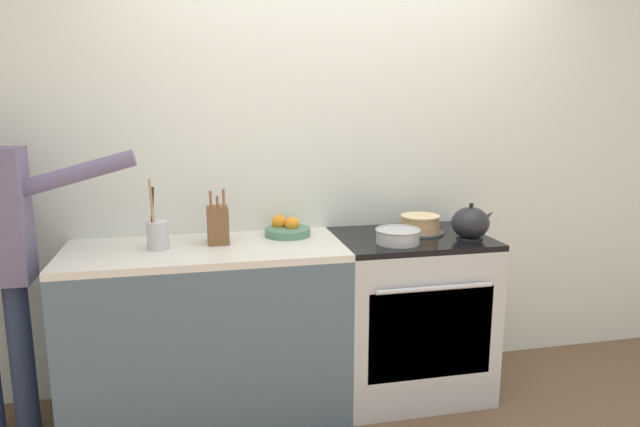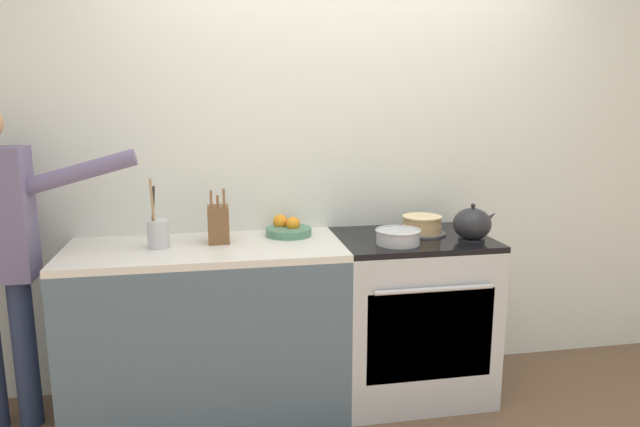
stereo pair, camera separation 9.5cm
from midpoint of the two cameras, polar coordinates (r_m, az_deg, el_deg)
name	(u,v)px [view 2 (the right image)]	position (r m, az deg, el deg)	size (l,w,h in m)	color
ground_plane	(363,426)	(3.05, 5.24, -20.39)	(16.00, 16.00, 0.00)	brown
wall_back	(337,154)	(3.23, 2.55, 5.96)	(8.00, 0.04, 2.60)	silver
counter_cabinet	(208,330)	(3.03, -10.21, -11.36)	(1.37, 0.62, 0.88)	#4C6070
stove_range	(410,315)	(3.21, 9.85, -9.99)	(0.80, 0.65, 0.88)	#B7BABF
layer_cake	(422,225)	(3.14, 11.00, -1.18)	(0.26, 0.26, 0.10)	#4C4C51
tea_kettle	(473,224)	(3.07, 15.87, -1.03)	(0.24, 0.20, 0.19)	#232328
mixing_bowl	(398,237)	(2.90, 8.74, -2.30)	(0.23, 0.23, 0.08)	#B7BABF
knife_block	(218,224)	(2.94, -9.22, -1.03)	(0.11, 0.14, 0.28)	brown
utensil_crock	(158,233)	(2.89, -14.98, -1.89)	(0.11, 0.11, 0.34)	#B7BABF
fruit_bowl	(288,229)	(3.07, -2.34, -1.58)	(0.24, 0.24, 0.10)	#4C7F66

